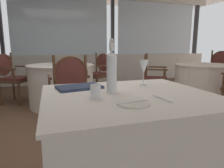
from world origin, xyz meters
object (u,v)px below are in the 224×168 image
object	(u,v)px
dining_chair_1_1	(11,74)
dining_chair_2_1	(219,70)
water_bottle	(112,71)
dining_chair_1_2	(70,85)
water_tumbler	(95,91)
dining_chair_2_2	(151,74)
wine_glass	(144,67)
side_plate	(133,103)
dining_chair_1_0	(99,71)
menu_book	(79,87)

from	to	relation	value
dining_chair_1_1	dining_chair_2_1	bearing A→B (deg)	16.99
water_bottle	dining_chair_1_2	size ratio (longest dim) A/B	0.38
water_tumbler	dining_chair_2_2	xyz separation A→B (m)	(1.64, 2.29, -0.25)
dining_chair_1_1	dining_chair_2_1	size ratio (longest dim) A/B	0.96
water_bottle	wine_glass	size ratio (longest dim) A/B	1.76
dining_chair_1_2	dining_chair_2_1	world-z (taller)	dining_chair_2_1
side_plate	dining_chair_1_0	distance (m)	3.37
side_plate	dining_chair_2_2	bearing A→B (deg)	59.44
side_plate	dining_chair_1_1	distance (m)	3.42
menu_book	dining_chair_1_0	xyz separation A→B (m)	(0.84, 2.78, -0.21)
water_bottle	dining_chair_2_2	distance (m)	2.65
dining_chair_1_1	dining_chair_2_2	size ratio (longest dim) A/B	1.01
menu_book	water_bottle	bearing A→B (deg)	-57.19
dining_chair_1_2	dining_chair_2_2	xyz separation A→B (m)	(1.65, 0.76, -0.01)
dining_chair_1_1	dining_chair_2_1	xyz separation A→B (m)	(4.27, -0.75, 0.02)
dining_chair_1_0	dining_chair_2_1	distance (m)	2.64
menu_book	dining_chair_2_2	size ratio (longest dim) A/B	0.35
wine_glass	dining_chair_2_2	distance (m)	2.33
water_bottle	menu_book	xyz separation A→B (m)	(-0.20, 0.21, -0.14)
water_bottle	dining_chair_2_1	bearing A→B (deg)	34.34
wine_glass	dining_chair_1_0	distance (m)	2.85
wine_glass	dining_chair_2_2	xyz separation A→B (m)	(1.16, 1.99, -0.36)
water_bottle	dining_chair_1_1	xyz separation A→B (m)	(-1.13, 2.90, -0.35)
dining_chair_1_0	dining_chair_1_2	distance (m)	1.78
dining_chair_1_1	dining_chair_2_2	distance (m)	2.73
side_plate	dining_chair_1_2	size ratio (longest dim) A/B	0.19
water_tumbler	dining_chair_1_1	bearing A→B (deg)	108.12
wine_glass	menu_book	bearing A→B (deg)	176.37
menu_book	dining_chair_2_1	world-z (taller)	dining_chair_2_1
water_bottle	dining_chair_1_1	size ratio (longest dim) A/B	0.39
wine_glass	menu_book	distance (m)	0.55
side_plate	water_tumbler	xyz separation A→B (m)	(-0.17, 0.19, 0.04)
water_bottle	dining_chair_2_2	size ratio (longest dim) A/B	0.39
water_tumbler	side_plate	bearing A→B (deg)	-47.87
menu_book	dining_chair_1_1	xyz separation A→B (m)	(-0.93, 2.69, -0.21)
dining_chair_1_1	water_tumbler	bearing A→B (deg)	-44.92
water_bottle	dining_chair_1_0	bearing A→B (deg)	77.87
wine_glass	dining_chair_2_1	xyz separation A→B (m)	(2.81, 1.97, -0.33)
dining_chair_1_0	dining_chair_1_1	size ratio (longest dim) A/B	0.98
wine_glass	dining_chair_1_0	world-z (taller)	wine_glass
menu_book	dining_chair_1_2	bearing A→B (deg)	77.94
dining_chair_1_1	dining_chair_1_2	distance (m)	1.78
side_plate	wine_glass	distance (m)	0.59
dining_chair_1_0	dining_chair_2_2	size ratio (longest dim) A/B	0.99
water_tumbler	dining_chair_2_1	distance (m)	4.00
water_bottle	wine_glass	xyz separation A→B (m)	(0.33, 0.18, -0.00)
water_tumbler	dining_chair_1_1	size ratio (longest dim) A/B	0.09
dining_chair_2_2	side_plate	bearing A→B (deg)	-89.91
wine_glass	water_tumbler	world-z (taller)	wine_glass
wine_glass	water_tumbler	bearing A→B (deg)	-147.89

